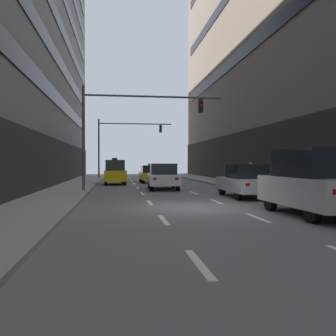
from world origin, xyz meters
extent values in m
plane|color=slate|center=(0.00, 0.00, 0.00)|extent=(120.00, 120.00, 0.00)
cube|color=gray|center=(-6.10, 0.00, 0.07)|extent=(2.99, 80.00, 0.14)
cube|color=gray|center=(6.10, 0.00, 0.07)|extent=(2.99, 80.00, 0.14)
cube|color=silver|center=(-1.54, -8.00, 0.00)|extent=(0.16, 2.00, 0.01)
cube|color=silver|center=(-1.54, -3.00, 0.00)|extent=(0.16, 2.00, 0.01)
cube|color=silver|center=(-1.54, 2.00, 0.00)|extent=(0.16, 2.00, 0.01)
cube|color=silver|center=(-1.54, 7.00, 0.00)|extent=(0.16, 2.00, 0.01)
cube|color=silver|center=(-1.54, 12.00, 0.00)|extent=(0.16, 2.00, 0.01)
cube|color=silver|center=(-1.54, 17.00, 0.00)|extent=(0.16, 2.00, 0.01)
cube|color=silver|center=(-1.54, 22.00, 0.00)|extent=(0.16, 2.00, 0.01)
cube|color=silver|center=(-1.54, 27.00, 0.00)|extent=(0.16, 2.00, 0.01)
cube|color=silver|center=(-1.54, 32.00, 0.00)|extent=(0.16, 2.00, 0.01)
cube|color=silver|center=(1.54, -3.00, 0.00)|extent=(0.16, 2.00, 0.01)
cube|color=silver|center=(1.54, 2.00, 0.00)|extent=(0.16, 2.00, 0.01)
cube|color=silver|center=(1.54, 7.00, 0.00)|extent=(0.16, 2.00, 0.01)
cube|color=silver|center=(1.54, 12.00, 0.00)|extent=(0.16, 2.00, 0.01)
cube|color=silver|center=(1.54, 17.00, 0.00)|extent=(0.16, 2.00, 0.01)
cube|color=silver|center=(1.54, 22.00, 0.00)|extent=(0.16, 2.00, 0.01)
cube|color=silver|center=(1.54, 27.00, 0.00)|extent=(0.16, 2.00, 0.01)
cube|color=silver|center=(1.54, 32.00, 0.00)|extent=(0.16, 2.00, 0.01)
cylinder|color=black|center=(-4.01, 17.67, 0.31)|extent=(0.24, 0.63, 0.63)
cylinder|color=black|center=(-2.49, 17.74, 0.31)|extent=(0.24, 0.63, 0.63)
cylinder|color=black|center=(-3.90, 15.11, 0.31)|extent=(0.24, 0.63, 0.63)
cylinder|color=black|center=(-2.38, 15.18, 0.31)|extent=(0.24, 0.63, 0.63)
cube|color=yellow|center=(-3.19, 16.43, 0.74)|extent=(1.92, 4.25, 0.85)
cube|color=black|center=(-3.19, 16.43, 1.59)|extent=(1.62, 2.53, 0.85)
cube|color=white|center=(-3.89, 18.45, 0.89)|extent=(0.19, 0.08, 0.13)
cube|color=red|center=(-3.71, 14.35, 0.89)|extent=(0.19, 0.08, 0.13)
cube|color=white|center=(-2.67, 18.50, 0.89)|extent=(0.19, 0.08, 0.13)
cube|color=red|center=(-2.49, 14.41, 0.89)|extent=(0.19, 0.08, 0.13)
cube|color=black|center=(-3.19, 16.43, 2.11)|extent=(0.43, 0.21, 0.17)
cylinder|color=black|center=(-0.70, 11.71, 0.35)|extent=(0.26, 0.70, 0.70)
cylinder|color=black|center=(0.98, 11.64, 0.35)|extent=(0.26, 0.70, 0.70)
cylinder|color=black|center=(-0.83, 8.87, 0.35)|extent=(0.26, 0.70, 0.70)
cylinder|color=black|center=(0.85, 8.80, 0.35)|extent=(0.26, 0.70, 0.70)
cube|color=white|center=(0.08, 10.25, 0.68)|extent=(2.14, 4.72, 0.67)
cube|color=black|center=(0.07, 10.04, 1.38)|extent=(1.77, 2.07, 0.72)
cube|color=white|center=(-0.50, 12.56, 0.80)|extent=(0.21, 0.09, 0.15)
cube|color=red|center=(-0.70, 8.01, 0.80)|extent=(0.21, 0.09, 0.15)
cube|color=white|center=(0.86, 12.50, 0.80)|extent=(0.21, 0.09, 0.15)
cube|color=red|center=(0.65, 7.95, 0.80)|extent=(0.21, 0.09, 0.15)
cylinder|color=black|center=(-0.82, 19.93, 0.31)|extent=(0.22, 0.63, 0.62)
cylinder|color=black|center=(0.69, 19.96, 0.31)|extent=(0.22, 0.63, 0.62)
cylinder|color=black|center=(-0.76, 17.39, 0.31)|extent=(0.22, 0.63, 0.62)
cylinder|color=black|center=(0.75, 17.42, 0.31)|extent=(0.22, 0.63, 0.62)
cube|color=yellow|center=(-0.03, 18.68, 0.61)|extent=(1.82, 4.19, 0.60)
cube|color=black|center=(-0.03, 18.49, 1.24)|extent=(1.55, 1.82, 0.64)
cube|color=white|center=(-0.68, 20.70, 0.72)|extent=(0.19, 0.08, 0.13)
cube|color=red|center=(-0.60, 16.63, 0.72)|extent=(0.19, 0.08, 0.13)
cube|color=white|center=(0.53, 20.72, 0.72)|extent=(0.19, 0.08, 0.13)
cube|color=red|center=(0.62, 16.65, 0.72)|extent=(0.19, 0.08, 0.13)
cube|color=black|center=(-0.03, 18.49, 1.64)|extent=(0.42, 0.20, 0.17)
cylinder|color=black|center=(2.68, -1.35, 0.35)|extent=(0.25, 0.70, 0.70)
cylinder|color=black|center=(4.37, -1.31, 0.35)|extent=(0.25, 0.70, 0.70)
cylinder|color=black|center=(2.74, -4.21, 0.35)|extent=(0.25, 0.70, 0.70)
cube|color=white|center=(3.56, -2.76, 0.83)|extent=(2.06, 4.70, 0.95)
cube|color=black|center=(3.56, -2.76, 1.78)|extent=(1.76, 2.79, 0.95)
cube|color=white|center=(2.82, -0.48, 0.99)|extent=(0.21, 0.09, 0.15)
cube|color=red|center=(2.93, -5.06, 0.99)|extent=(0.21, 0.09, 0.15)
cube|color=white|center=(4.18, -0.45, 0.99)|extent=(0.21, 0.09, 0.15)
cylinder|color=black|center=(2.74, 5.25, 0.34)|extent=(0.23, 0.68, 0.68)
cylinder|color=black|center=(4.39, 5.23, 0.34)|extent=(0.23, 0.68, 0.68)
cylinder|color=black|center=(2.72, 2.46, 0.34)|extent=(0.23, 0.68, 0.68)
cylinder|color=black|center=(4.37, 2.44, 0.34)|extent=(0.23, 0.68, 0.68)
cube|color=white|center=(3.56, 3.84, 0.67)|extent=(1.94, 4.56, 0.66)
cube|color=black|center=(3.56, 3.64, 1.35)|extent=(1.67, 1.98, 0.70)
cube|color=white|center=(2.91, 6.08, 0.79)|extent=(0.21, 0.08, 0.14)
cube|color=red|center=(2.87, 1.62, 0.79)|extent=(0.21, 0.08, 0.14)
cube|color=white|center=(4.24, 6.07, 0.79)|extent=(0.21, 0.08, 0.14)
cube|color=red|center=(4.21, 1.61, 0.79)|extent=(0.21, 0.08, 0.14)
cylinder|color=#4C4C51|center=(-5.01, 8.46, 3.30)|extent=(0.18, 0.18, 6.33)
cylinder|color=#4C4C51|center=(-0.73, 8.46, 5.91)|extent=(8.56, 0.12, 0.12)
cube|color=black|center=(2.27, 8.46, 5.39)|extent=(0.28, 0.24, 0.84)
sphere|color=red|center=(2.27, 8.32, 5.65)|extent=(0.17, 0.17, 0.17)
sphere|color=#523505|center=(2.27, 8.32, 5.39)|extent=(0.17, 0.17, 0.17)
sphere|color=#073E10|center=(2.27, 8.32, 5.13)|extent=(0.17, 0.17, 0.17)
cylinder|color=#4C4C51|center=(-5.01, 27.02, 3.39)|extent=(0.18, 0.18, 6.51)
cylinder|color=#4C4C51|center=(-0.95, 27.02, 6.17)|extent=(8.10, 0.12, 0.12)
cube|color=black|center=(1.88, 27.02, 5.65)|extent=(0.28, 0.24, 0.84)
sphere|color=#4B0704|center=(1.88, 26.88, 5.91)|extent=(0.17, 0.17, 0.17)
sphere|color=#523505|center=(1.88, 26.88, 5.65)|extent=(0.17, 0.17, 0.17)
sphere|color=green|center=(1.88, 26.88, 5.39)|extent=(0.17, 0.17, 0.17)
cylinder|color=black|center=(6.63, 4.92, 0.56)|extent=(0.13, 0.13, 0.84)
cylinder|color=black|center=(6.65, 4.75, 0.56)|extent=(0.13, 0.13, 0.84)
cube|color=black|center=(6.64, 4.84, 1.27)|extent=(0.25, 0.37, 0.59)
sphere|color=beige|center=(6.64, 4.84, 1.68)|extent=(0.22, 0.22, 0.22)
cylinder|color=black|center=(6.61, 5.05, 1.30)|extent=(0.09, 0.09, 0.53)
cylinder|color=black|center=(6.68, 4.62, 1.30)|extent=(0.09, 0.09, 0.53)
cylinder|color=black|center=(6.89, 11.92, 0.57)|extent=(0.13, 0.13, 0.86)
cylinder|color=black|center=(6.78, 11.79, 0.57)|extent=(0.13, 0.13, 0.86)
cube|color=black|center=(6.84, 11.86, 1.30)|extent=(0.37, 0.39, 0.61)
sphere|color=#D8AD84|center=(6.84, 11.86, 1.72)|extent=(0.22, 0.22, 0.22)
cylinder|color=black|center=(6.98, 12.02, 1.33)|extent=(0.09, 0.09, 0.55)
cylinder|color=black|center=(6.69, 11.69, 1.33)|extent=(0.09, 0.09, 0.55)
camera|label=1|loc=(-2.96, -14.35, 1.78)|focal=39.32mm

